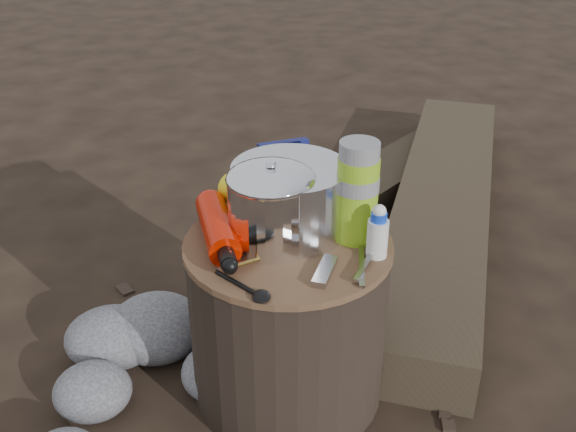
{
  "coord_description": "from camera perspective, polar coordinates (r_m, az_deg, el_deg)",
  "views": [
    {
      "loc": [
        -0.11,
        -1.24,
        1.17
      ],
      "look_at": [
        0.0,
        0.0,
        0.48
      ],
      "focal_mm": 42.14,
      "sensor_mm": 36.0,
      "label": 1
    }
  ],
  "objects": [
    {
      "name": "travel_mug",
      "position": [
        1.54,
        5.48,
        2.16
      ],
      "size": [
        0.08,
        0.08,
        0.13
      ],
      "primitive_type": "cylinder",
      "color": "black",
      "rests_on": "stump"
    },
    {
      "name": "thermos",
      "position": [
        1.43,
        5.87,
        2.0
      ],
      "size": [
        0.09,
        0.09,
        0.22
      ],
      "primitive_type": "cylinder",
      "color": "#7CAD1A",
      "rests_on": "stump"
    },
    {
      "name": "stuff_sack",
      "position": [
        1.58,
        -3.43,
        2.38
      ],
      "size": [
        0.14,
        0.11,
        0.09
      ],
      "primitive_type": "ellipsoid",
      "color": "yellow",
      "rests_on": "stump"
    },
    {
      "name": "camping_pot",
      "position": [
        1.41,
        -1.43,
        0.94
      ],
      "size": [
        0.18,
        0.18,
        0.18
      ],
      "primitive_type": "cylinder",
      "color": "silver",
      "rests_on": "stump"
    },
    {
      "name": "log_small",
      "position": [
        2.57,
        7.91,
        2.97
      ],
      "size": [
        0.98,
        0.97,
        0.1
      ],
      "primitive_type": "cube",
      "rotation": [
        0.0,
        0.0,
        -0.79
      ],
      "color": "#332A1D",
      "rests_on": "ground"
    },
    {
      "name": "multitool",
      "position": [
        1.35,
        3.13,
        -4.68
      ],
      "size": [
        0.07,
        0.11,
        0.01
      ],
      "primitive_type": "cube",
      "rotation": [
        0.0,
        0.0,
        -0.39
      ],
      "color": "#A3A3A7",
      "rests_on": "stump"
    },
    {
      "name": "stump",
      "position": [
        1.57,
        0.0,
        -8.7
      ],
      "size": [
        0.45,
        0.45,
        0.41
      ],
      "primitive_type": "cylinder",
      "color": "black",
      "rests_on": "ground"
    },
    {
      "name": "squeeze_bottle",
      "position": [
        1.4,
        7.58,
        -1.49
      ],
      "size": [
        0.04,
        0.04,
        0.11
      ],
      "primitive_type": "cylinder",
      "color": "silver",
      "rests_on": "stump"
    },
    {
      "name": "spork",
      "position": [
        1.32,
        -4.28,
        -5.66
      ],
      "size": [
        0.12,
        0.12,
        0.01
      ],
      "primitive_type": null,
      "rotation": [
        0.0,
        0.0,
        0.74
      ],
      "color": "black",
      "rests_on": "stump"
    },
    {
      "name": "pot_grabber",
      "position": [
        1.38,
        6.24,
        -4.13
      ],
      "size": [
        0.08,
        0.15,
        0.01
      ],
      "primitive_type": null,
      "rotation": [
        0.0,
        0.0,
        -0.33
      ],
      "color": "#A3A3A7",
      "rests_on": "stump"
    },
    {
      "name": "ground",
      "position": [
        1.71,
        0.0,
        -14.19
      ],
      "size": [
        60.0,
        60.0,
        0.0
      ],
      "primitive_type": "plane",
      "color": "black",
      "rests_on": "ground"
    },
    {
      "name": "foil_windscreen",
      "position": [
        1.47,
        0.15,
        1.47
      ],
      "size": [
        0.25,
        0.25,
        0.15
      ],
      "primitive_type": "cylinder",
      "color": "silver",
      "rests_on": "stump"
    },
    {
      "name": "log_main",
      "position": [
        2.37,
        12.89,
        0.71
      ],
      "size": [
        0.91,
        1.76,
        0.15
      ],
      "primitive_type": "cube",
      "rotation": [
        0.0,
        0.0,
        -0.36
      ],
      "color": "#332A1D",
      "rests_on": "ground"
    },
    {
      "name": "fuel_bottle",
      "position": [
        1.45,
        -5.96,
        -0.95
      ],
      "size": [
        0.11,
        0.29,
        0.07
      ],
      "primitive_type": null,
      "rotation": [
        0.0,
        0.0,
        0.16
      ],
      "color": "red",
      "rests_on": "stump"
    },
    {
      "name": "food_pouch",
      "position": [
        1.59,
        -0.29,
        3.69
      ],
      "size": [
        0.12,
        0.06,
        0.15
      ],
      "primitive_type": "cube",
      "rotation": [
        0.0,
        0.0,
        0.25
      ],
      "color": "#0C1152",
      "rests_on": "stump"
    }
  ]
}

